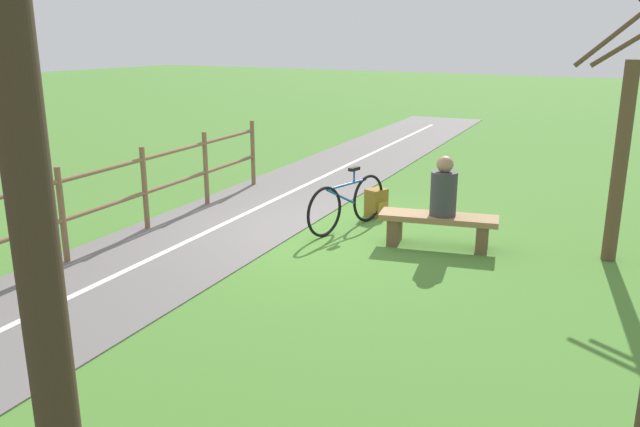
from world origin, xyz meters
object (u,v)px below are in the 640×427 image
object	(u,v)px
backpack	(377,203)
tree_mid_field	(30,232)
bench	(438,225)
person_seated	(444,190)
bicycle	(347,203)
tree_near_bench	(626,138)

from	to	relation	value
backpack	tree_mid_field	xyz separation A→B (m)	(-1.72, 7.41, 1.77)
bench	tree_mid_field	xyz separation A→B (m)	(-0.31, 6.41, 1.68)
person_seated	bicycle	xyz separation A→B (m)	(1.54, -0.11, -0.42)
tree_mid_field	bench	bearing A→B (deg)	-87.22
bench	bicycle	xyz separation A→B (m)	(1.49, -0.13, 0.08)
person_seated	tree_mid_field	size ratio (longest dim) A/B	0.18
bicycle	person_seated	bearing A→B (deg)	96.75
bench	bicycle	size ratio (longest dim) A/B	0.94
person_seated	tree_near_bench	world-z (taller)	tree_near_bench
bicycle	tree_mid_field	world-z (taller)	tree_mid_field
bench	bicycle	distance (m)	1.49
person_seated	tree_near_bench	size ratio (longest dim) A/B	0.23
tree_near_bench	tree_mid_field	xyz separation A→B (m)	(1.85, 7.08, 0.39)
bicycle	tree_near_bench	distance (m)	3.88
backpack	tree_near_bench	size ratio (longest dim) A/B	0.12
tree_mid_field	bicycle	bearing A→B (deg)	-74.63
bench	person_seated	size ratio (longest dim) A/B	2.02
bench	tree_near_bench	size ratio (longest dim) A/B	0.47
bench	bicycle	bearing A→B (deg)	-18.84
bicycle	backpack	size ratio (longest dim) A/B	4.01
person_seated	tree_near_bench	xyz separation A→B (m)	(-2.11, -0.66, 0.78)
person_seated	bicycle	bearing A→B (deg)	-18.23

